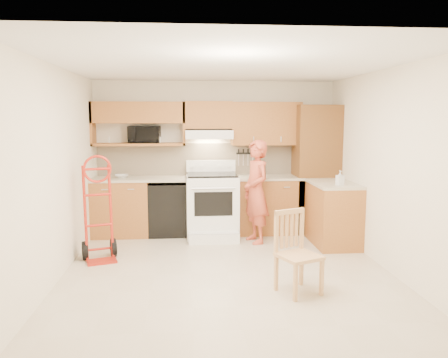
{
  "coord_description": "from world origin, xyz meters",
  "views": [
    {
      "loc": [
        -0.48,
        -5.28,
        1.89
      ],
      "look_at": [
        0.0,
        0.5,
        1.1
      ],
      "focal_mm": 35.91,
      "sensor_mm": 36.0,
      "label": 1
    }
  ],
  "objects": [
    {
      "name": "floor",
      "position": [
        0.0,
        0.0,
        -0.01
      ],
      "size": [
        4.0,
        4.5,
        0.02
      ],
      "primitive_type": "cube",
      "color": "#BEB096",
      "rests_on": "ground"
    },
    {
      "name": "ceiling",
      "position": [
        0.0,
        0.0,
        2.51
      ],
      "size": [
        4.0,
        4.5,
        0.02
      ],
      "primitive_type": "cube",
      "color": "white",
      "rests_on": "ground"
    },
    {
      "name": "wall_back",
      "position": [
        0.0,
        2.26,
        1.25
      ],
      "size": [
        4.0,
        0.02,
        2.5
      ],
      "primitive_type": "cube",
      "color": "#F1E8CB",
      "rests_on": "ground"
    },
    {
      "name": "wall_front",
      "position": [
        0.0,
        -2.26,
        1.25
      ],
      "size": [
        4.0,
        0.02,
        2.5
      ],
      "primitive_type": "cube",
      "color": "#F1E8CB",
      "rests_on": "ground"
    },
    {
      "name": "wall_left",
      "position": [
        -2.01,
        0.0,
        1.25
      ],
      "size": [
        0.02,
        4.5,
        2.5
      ],
      "primitive_type": "cube",
      "color": "#F1E8CB",
      "rests_on": "ground"
    },
    {
      "name": "wall_right",
      "position": [
        2.01,
        0.0,
        1.25
      ],
      "size": [
        0.02,
        4.5,
        2.5
      ],
      "primitive_type": "cube",
      "color": "#F1E8CB",
      "rests_on": "ground"
    },
    {
      "name": "backsplash",
      "position": [
        0.0,
        2.23,
        1.2
      ],
      "size": [
        3.92,
        0.03,
        0.55
      ],
      "primitive_type": "cube",
      "color": "beige",
      "rests_on": "wall_back"
    },
    {
      "name": "lower_cab_left",
      "position": [
        -1.55,
        1.95,
        0.45
      ],
      "size": [
        0.9,
        0.6,
        0.9
      ],
      "primitive_type": "cube",
      "color": "#9E602E",
      "rests_on": "ground"
    },
    {
      "name": "dishwasher",
      "position": [
        -0.8,
        1.95,
        0.42
      ],
      "size": [
        0.6,
        0.6,
        0.85
      ],
      "primitive_type": "cube",
      "color": "black",
      "rests_on": "ground"
    },
    {
      "name": "lower_cab_right",
      "position": [
        0.83,
        1.95,
        0.45
      ],
      "size": [
        1.14,
        0.6,
        0.9
      ],
      "primitive_type": "cube",
      "color": "#9E602E",
      "rests_on": "ground"
    },
    {
      "name": "countertop_left",
      "position": [
        -1.25,
        1.95,
        0.92
      ],
      "size": [
        1.5,
        0.63,
        0.04
      ],
      "primitive_type": "cube",
      "color": "#B7AB8B",
      "rests_on": "lower_cab_left"
    },
    {
      "name": "countertop_right",
      "position": [
        0.83,
        1.95,
        0.92
      ],
      "size": [
        1.14,
        0.63,
        0.04
      ],
      "primitive_type": "cube",
      "color": "#B7AB8B",
      "rests_on": "lower_cab_right"
    },
    {
      "name": "cab_return_right",
      "position": [
        1.7,
        1.15,
        0.45
      ],
      "size": [
        0.6,
        1.0,
        0.9
      ],
      "primitive_type": "cube",
      "color": "#9E602E",
      "rests_on": "ground"
    },
    {
      "name": "countertop_return",
      "position": [
        1.7,
        1.15,
        0.92
      ],
      "size": [
        0.63,
        1.0,
        0.04
      ],
      "primitive_type": "cube",
      "color": "#B7AB8B",
      "rests_on": "cab_return_right"
    },
    {
      "name": "pantry_tall",
      "position": [
        1.65,
        1.95,
        1.05
      ],
      "size": [
        0.7,
        0.6,
        2.1
      ],
      "primitive_type": "cube",
      "color": "brown",
      "rests_on": "ground"
    },
    {
      "name": "upper_cab_left",
      "position": [
        -1.25,
        2.08,
        1.98
      ],
      "size": [
        1.5,
        0.33,
        0.34
      ],
      "primitive_type": "cube",
      "color": "#9E602E",
      "rests_on": "wall_back"
    },
    {
      "name": "upper_shelf_mw",
      "position": [
        -1.25,
        2.08,
        1.47
      ],
      "size": [
        1.5,
        0.33,
        0.04
      ],
      "primitive_type": "cube",
      "color": "#9E602E",
      "rests_on": "wall_back"
    },
    {
      "name": "upper_cab_center",
      "position": [
        -0.12,
        2.08,
        1.94
      ],
      "size": [
        0.76,
        0.33,
        0.44
      ],
      "primitive_type": "cube",
      "color": "#9E602E",
      "rests_on": "wall_back"
    },
    {
      "name": "upper_cab_right",
      "position": [
        0.83,
        2.08,
        1.8
      ],
      "size": [
        1.14,
        0.33,
        0.7
      ],
      "primitive_type": "cube",
      "color": "#9E602E",
      "rests_on": "wall_back"
    },
    {
      "name": "range_hood",
      "position": [
        -0.12,
        2.02,
        1.63
      ],
      "size": [
        0.76,
        0.46,
        0.14
      ],
      "primitive_type": "cube",
      "color": "white",
      "rests_on": "wall_back"
    },
    {
      "name": "knife_strip",
      "position": [
        0.55,
        2.21,
        1.24
      ],
      "size": [
        0.4,
        0.05,
        0.29
      ],
      "primitive_type": null,
      "color": "black",
      "rests_on": "backsplash"
    },
    {
      "name": "microwave",
      "position": [
        -1.16,
        2.08,
        1.63
      ],
      "size": [
        0.52,
        0.36,
        0.28
      ],
      "primitive_type": "imported",
      "rotation": [
        0.0,
        0.0,
        -0.04
      ],
      "color": "black",
      "rests_on": "upper_shelf_mw"
    },
    {
      "name": "range",
      "position": [
        -0.08,
        1.73,
        0.6
      ],
      "size": [
        0.81,
        1.07,
        1.2
      ],
      "primitive_type": null,
      "color": "white",
      "rests_on": "ground"
    },
    {
      "name": "person",
      "position": [
        0.56,
        1.35,
        0.78
      ],
      "size": [
        0.52,
        0.65,
        1.57
      ],
      "primitive_type": "imported",
      "rotation": [
        0.0,
        0.0,
        -1.29
      ],
      "color": "#BB4B32",
      "rests_on": "ground"
    },
    {
      "name": "hand_truck",
      "position": [
        -1.65,
        0.64,
        0.64
      ],
      "size": [
        0.62,
        0.59,
        1.27
      ],
      "primitive_type": null,
      "rotation": [
        0.0,
        0.0,
        0.31
      ],
      "color": "#B42315",
      "rests_on": "ground"
    },
    {
      "name": "dining_chair",
      "position": [
        0.71,
        -0.7,
        0.45
      ],
      "size": [
        0.54,
        0.56,
        0.9
      ],
      "primitive_type": null,
      "rotation": [
        0.0,
        0.0,
        0.41
      ],
      "color": "tan",
      "rests_on": "ground"
    },
    {
      "name": "soap_bottle",
      "position": [
        1.7,
        0.9,
        1.04
      ],
      "size": [
        0.11,
        0.11,
        0.21
      ],
      "primitive_type": "imported",
      "rotation": [
        0.0,
        0.0,
        0.22
      ],
      "color": "white",
      "rests_on": "countertop_return"
    },
    {
      "name": "bowl",
      "position": [
        -1.53,
        1.95,
        0.97
      ],
      "size": [
        0.26,
        0.26,
        0.05
      ],
      "primitive_type": "imported",
      "rotation": [
        0.0,
        0.0,
        0.23
      ],
      "color": "white",
      "rests_on": "countertop_left"
    }
  ]
}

